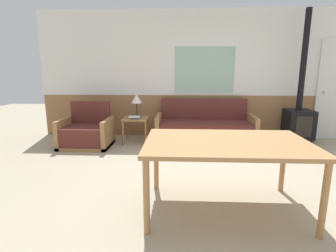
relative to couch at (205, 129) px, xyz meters
The scene contains 9 objects.
ground_plane 2.15m from the couch, 89.14° to the right, with size 16.00×16.00×0.00m, color #B2A58C.
wall_back 1.20m from the couch, 86.48° to the left, with size 7.20×0.09×2.70m.
couch is the anchor object (origin of this frame).
armchair 2.36m from the couch, 169.85° to the right, with size 0.94×0.75×0.84m.
side_table 1.42m from the couch, behind, with size 0.51×0.51×0.51m.
table_lamp 1.52m from the couch, behind, with size 0.22×0.22×0.47m.
book_stack 1.45m from the couch, behind, with size 0.22×0.16×0.05m.
dining_table 2.72m from the couch, 90.57° to the right, with size 1.66×1.05×0.75m.
wood_stove 1.89m from the couch, ahead, with size 0.50×0.50×2.60m.
Camera 1 is at (-0.53, -3.15, 1.46)m, focal length 28.00 mm.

